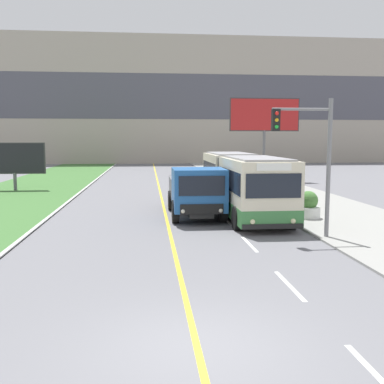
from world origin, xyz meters
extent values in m
plane|color=slate|center=(0.00, 0.00, 0.00)|extent=(300.00, 300.00, 0.00)
cube|color=gold|center=(0.00, 0.00, 0.00)|extent=(0.14, 140.00, 0.01)
cube|color=silver|center=(2.75, -1.40, 0.00)|extent=(0.12, 2.40, 0.01)
cube|color=silver|center=(2.75, 3.20, 0.00)|extent=(0.12, 2.40, 0.01)
cube|color=silver|center=(2.75, 7.80, 0.00)|extent=(0.12, 2.40, 0.01)
cube|color=silver|center=(2.75, 12.40, 0.00)|extent=(0.12, 2.40, 0.01)
cube|color=silver|center=(2.75, 17.00, 0.00)|extent=(0.12, 2.40, 0.01)
cube|color=silver|center=(2.75, 21.60, 0.00)|extent=(0.12, 2.40, 0.01)
cube|color=silver|center=(2.75, 26.20, 0.00)|extent=(0.12, 2.40, 0.01)
cube|color=silver|center=(2.75, 30.80, 0.00)|extent=(0.12, 2.40, 0.01)
cube|color=silver|center=(2.75, 35.40, 0.00)|extent=(0.12, 2.40, 0.01)
cube|color=silver|center=(2.75, 40.00, 0.00)|extent=(0.12, 2.40, 0.01)
cube|color=silver|center=(2.75, 44.60, 0.00)|extent=(0.12, 2.40, 0.01)
cube|color=#A89E8E|center=(0.00, 64.77, 9.61)|extent=(80.00, 8.00, 19.21)
cube|color=#4C4C56|center=(0.00, 60.75, 10.09)|extent=(80.00, 0.04, 6.72)
cube|color=beige|center=(3.96, 11.86, 1.57)|extent=(2.48, 5.57, 2.59)
cube|color=#3D7F42|center=(3.96, 11.86, 0.62)|extent=(2.50, 5.59, 0.70)
cube|color=black|center=(3.96, 11.86, 1.96)|extent=(2.50, 5.13, 0.91)
cube|color=gray|center=(3.96, 11.86, 2.91)|extent=(2.11, 5.01, 0.08)
cube|color=beige|center=(3.96, 18.33, 1.57)|extent=(2.48, 5.57, 2.59)
cube|color=#3D7F42|center=(3.96, 18.33, 0.62)|extent=(2.50, 5.59, 0.70)
cube|color=black|center=(3.96, 18.33, 1.96)|extent=(2.50, 5.13, 0.91)
cube|color=gray|center=(3.96, 18.33, 2.91)|extent=(2.11, 5.01, 0.08)
cube|color=#474747|center=(3.96, 15.09, 1.57)|extent=(2.28, 0.90, 2.38)
cube|color=black|center=(3.96, 9.05, 1.96)|extent=(2.18, 0.04, 0.95)
cube|color=black|center=(3.96, 9.04, 0.38)|extent=(2.43, 0.06, 0.20)
sphere|color=#F4EAB2|center=(3.15, 9.03, 0.57)|extent=(0.20, 0.20, 0.20)
sphere|color=#F4EAB2|center=(4.77, 9.03, 0.57)|extent=(0.20, 0.20, 0.20)
cube|color=white|center=(3.96, 9.05, 2.69)|extent=(1.36, 0.04, 0.28)
cylinder|color=black|center=(2.78, 10.30, 0.50)|extent=(0.28, 1.00, 1.00)
cylinder|color=black|center=(5.14, 10.30, 0.50)|extent=(0.28, 1.00, 1.00)
cylinder|color=black|center=(2.78, 13.64, 0.50)|extent=(0.28, 1.00, 1.00)
cylinder|color=black|center=(5.14, 13.64, 0.50)|extent=(0.28, 1.00, 1.00)
cylinder|color=black|center=(2.78, 18.89, 0.50)|extent=(0.28, 1.00, 1.00)
cylinder|color=black|center=(5.14, 18.89, 0.50)|extent=(0.28, 1.00, 1.00)
cube|color=black|center=(1.43, 14.28, 0.45)|extent=(1.05, 6.28, 0.20)
cube|color=#235BA3|center=(1.43, 12.35, 1.49)|extent=(2.33, 2.42, 1.88)
cube|color=black|center=(1.43, 11.12, 1.77)|extent=(1.98, 0.04, 0.85)
cube|color=black|center=(1.43, 11.11, 0.77)|extent=(1.86, 0.06, 0.44)
sphere|color=silver|center=(0.61, 11.10, 0.70)|extent=(0.18, 0.18, 0.18)
sphere|color=silver|center=(2.25, 11.10, 0.70)|extent=(0.18, 0.18, 0.18)
cube|color=slate|center=(1.43, 15.62, 0.61)|extent=(2.21, 3.61, 0.12)
cube|color=slate|center=(0.38, 15.62, 1.12)|extent=(0.12, 3.61, 1.15)
cube|color=slate|center=(2.48, 15.62, 1.12)|extent=(0.12, 3.61, 1.15)
cube|color=slate|center=(1.43, 13.87, 1.12)|extent=(2.21, 0.12, 1.15)
cube|color=slate|center=(1.43, 17.36, 1.12)|extent=(2.21, 0.12, 1.15)
cube|color=slate|center=(1.43, 13.87, 1.82)|extent=(2.21, 0.12, 0.24)
cylinder|color=black|center=(0.36, 12.11, 0.52)|extent=(0.30, 1.04, 1.04)
cylinder|color=black|center=(2.50, 12.11, 0.52)|extent=(0.30, 1.04, 1.04)
cylinder|color=black|center=(0.36, 15.80, 0.52)|extent=(0.30, 1.04, 1.04)
cylinder|color=black|center=(2.50, 15.80, 0.52)|extent=(0.30, 1.04, 1.04)
cylinder|color=slate|center=(5.86, 8.42, 2.62)|extent=(0.16, 0.16, 5.23)
cylinder|color=slate|center=(4.76, 8.42, 4.83)|extent=(2.20, 0.10, 0.10)
cube|color=black|center=(3.80, 8.42, 4.43)|extent=(0.28, 0.24, 0.80)
sphere|color=red|center=(3.80, 8.29, 4.67)|extent=(0.14, 0.14, 0.14)
sphere|color=orange|center=(3.80, 8.29, 4.43)|extent=(0.14, 0.14, 0.14)
sphere|color=green|center=(3.80, 8.29, 4.19)|extent=(0.14, 0.14, 0.14)
cylinder|color=#59595B|center=(9.37, 31.24, 2.25)|extent=(0.24, 0.24, 4.50)
cube|color=#333333|center=(9.37, 31.24, 5.86)|extent=(6.18, 0.20, 2.88)
cube|color=#AD1E1E|center=(9.37, 31.13, 5.86)|extent=(6.02, 0.02, 2.72)
cylinder|color=#59595B|center=(-10.53, 26.06, 0.65)|extent=(0.24, 0.24, 1.30)
cube|color=#333333|center=(-10.53, 26.06, 2.35)|extent=(4.42, 0.20, 2.27)
cube|color=black|center=(-10.53, 25.95, 2.35)|extent=(4.26, 0.02, 2.11)
cylinder|color=silver|center=(6.58, 12.34, 0.34)|extent=(1.10, 1.10, 0.53)
sphere|color=#477A38|center=(6.58, 12.34, 0.91)|extent=(0.88, 0.88, 0.88)
cylinder|color=silver|center=(6.60, 16.36, 0.34)|extent=(1.16, 1.16, 0.52)
sphere|color=#477A38|center=(6.60, 16.36, 0.92)|extent=(0.93, 0.93, 0.93)
cylinder|color=silver|center=(6.42, 20.38, 0.34)|extent=(1.12, 1.12, 0.52)
sphere|color=#477A38|center=(6.42, 20.38, 0.91)|extent=(0.90, 0.90, 0.90)
camera|label=1|loc=(-0.85, -7.71, 3.76)|focal=42.00mm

